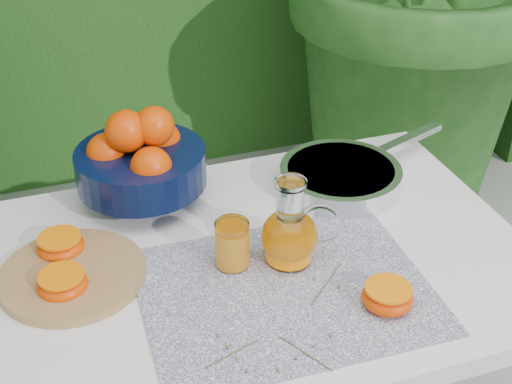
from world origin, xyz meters
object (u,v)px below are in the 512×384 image
object	(u,v)px
fruit_bowl	(140,159)
juice_pitcher	(290,234)
saute_pan	(342,176)
cutting_board	(73,275)
white_table	(259,291)

from	to	relation	value
fruit_bowl	juice_pitcher	size ratio (longest dim) A/B	1.77
saute_pan	cutting_board	bearing A→B (deg)	-167.75
white_table	saute_pan	world-z (taller)	saute_pan
fruit_bowl	juice_pitcher	distance (m)	0.36
white_table	juice_pitcher	size ratio (longest dim) A/B	5.88
fruit_bowl	saute_pan	world-z (taller)	fruit_bowl
juice_pitcher	saute_pan	distance (m)	0.29
juice_pitcher	cutting_board	bearing A→B (deg)	168.26
fruit_bowl	white_table	bearing A→B (deg)	-58.44
white_table	fruit_bowl	size ratio (longest dim) A/B	3.33
white_table	saute_pan	bearing A→B (deg)	35.40
juice_pitcher	saute_pan	size ratio (longest dim) A/B	0.36
white_table	cutting_board	world-z (taller)	cutting_board
white_table	juice_pitcher	distance (m)	0.15
white_table	cutting_board	size ratio (longest dim) A/B	3.87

